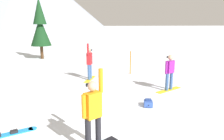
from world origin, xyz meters
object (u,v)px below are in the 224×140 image
at_px(loose_snowboard_near_right, 6,135).
at_px(pine_tree_short, 40,26).
at_px(snowboarder_midground, 170,72).
at_px(backpack_blue, 148,103).
at_px(trail_marker_pole, 130,63).
at_px(snowboarder_foreground, 93,113).
at_px(snowboarder_background, 90,62).

distance_m(loose_snowboard_near_right, pine_tree_short, 14.66).
xyz_separation_m(snowboarder_midground, backpack_blue, (-1.93, -1.52, -0.78)).
bearing_deg(loose_snowboard_near_right, pine_tree_short, 84.51).
relative_size(backpack_blue, trail_marker_pole, 0.38).
bearing_deg(snowboarder_midground, snowboarder_foreground, -141.97).
bearing_deg(snowboarder_background, loose_snowboard_near_right, -124.67).
bearing_deg(trail_marker_pole, pine_tree_short, 121.88).
relative_size(snowboarder_background, trail_marker_pole, 1.43).
xyz_separation_m(snowboarder_foreground, loose_snowboard_near_right, (-2.21, 1.48, -0.95)).
height_order(backpack_blue, trail_marker_pole, trail_marker_pole).
bearing_deg(snowboarder_foreground, trail_marker_pole, 59.88).
bearing_deg(pine_tree_short, trail_marker_pole, -58.12).
relative_size(snowboarder_background, backpack_blue, 3.79).
xyz_separation_m(snowboarder_foreground, snowboarder_background, (1.55, 6.91, 0.02)).
distance_m(loose_snowboard_near_right, trail_marker_pole, 8.90).
bearing_deg(backpack_blue, snowboarder_background, 103.80).
relative_size(snowboarder_midground, backpack_blue, 3.11).
height_order(snowboarder_background, loose_snowboard_near_right, snowboarder_background).
xyz_separation_m(backpack_blue, pine_tree_short, (-3.55, 13.65, 2.84)).
bearing_deg(snowboarder_midground, loose_snowboard_near_right, -162.51).
bearing_deg(trail_marker_pole, backpack_blue, -106.80).
relative_size(snowboarder_background, pine_tree_short, 0.38).
distance_m(snowboarder_midground, pine_tree_short, 13.48).
bearing_deg(snowboarder_foreground, snowboarder_midground, 38.03).
bearing_deg(trail_marker_pole, snowboarder_background, -168.51).
height_order(snowboarder_midground, trail_marker_pole, snowboarder_midground).
bearing_deg(snowboarder_midground, backpack_blue, -141.93).
bearing_deg(backpack_blue, trail_marker_pole, 73.20).
distance_m(backpack_blue, trail_marker_pole, 5.62).
bearing_deg(loose_snowboard_near_right, snowboarder_background, 55.33).
relative_size(snowboarder_foreground, trail_marker_pole, 1.41).
bearing_deg(loose_snowboard_near_right, snowboarder_foreground, -33.86).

